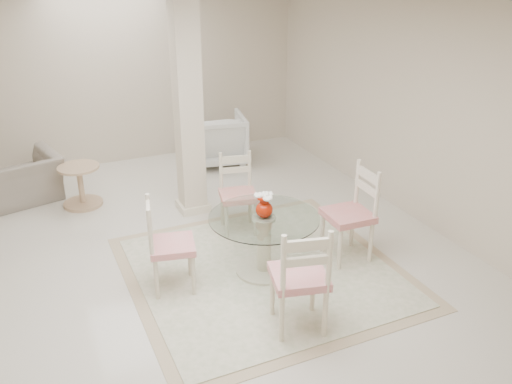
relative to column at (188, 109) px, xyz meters
name	(u,v)px	position (x,y,z in m)	size (l,w,h in m)	color
ground	(187,265)	(-0.50, -1.30, -1.35)	(7.00, 7.00, 0.00)	beige
room_shell	(177,97)	(-0.50, -1.30, 0.51)	(6.02, 7.02, 2.71)	beige
column	(188,109)	(0.00, 0.00, 0.00)	(0.30, 0.30, 2.70)	beige
area_rug	(264,271)	(0.20, -1.77, -1.34)	(2.77, 2.77, 0.02)	tan
dining_table	(264,245)	(0.20, -1.77, -1.02)	(1.13, 1.13, 0.65)	beige
red_vase	(264,205)	(0.20, -1.77, -0.56)	(0.21, 0.19, 0.27)	#A51A05
dining_chair_east	(355,207)	(1.22, -1.88, -0.73)	(0.49, 0.49, 1.17)	beige
dining_chair_north	(237,187)	(0.32, -0.76, -0.79)	(0.51, 0.51, 1.06)	beige
dining_chair_west	(164,239)	(-0.81, -1.65, -0.78)	(0.52, 0.52, 1.08)	beige
dining_chair_south	(301,272)	(0.07, -2.79, -0.73)	(0.57, 0.57, 1.18)	#F7EBCB
recliner_taupe	(20,179)	(-2.02, 1.21, -1.03)	(0.98, 0.86, 0.64)	gray
armchair_white	(217,139)	(0.90, 1.47, -0.95)	(0.85, 0.87, 0.80)	silver
side_table	(81,187)	(-1.30, 0.73, -1.09)	(0.54, 0.54, 0.56)	tan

